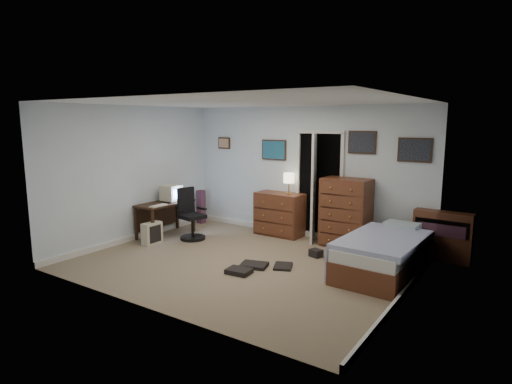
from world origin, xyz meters
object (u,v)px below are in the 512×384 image
(low_dresser, at_px, (280,214))
(tall_dresser, at_px, (346,213))
(bed, at_px, (384,254))
(computer_desk, at_px, (163,210))
(office_chair, at_px, (191,219))

(low_dresser, distance_m, tall_dresser, 1.39)
(tall_dresser, relative_size, bed, 0.63)
(computer_desk, xyz_separation_m, low_dresser, (1.89, 1.29, -0.09))
(tall_dresser, bearing_deg, office_chair, -153.26)
(tall_dresser, distance_m, bed, 1.43)
(computer_desk, xyz_separation_m, bed, (4.26, 0.30, -0.22))
(office_chair, relative_size, bed, 0.50)
(office_chair, xyz_separation_m, tall_dresser, (2.63, 1.16, 0.24))
(bed, bearing_deg, tall_dresser, 138.62)
(office_chair, bearing_deg, low_dresser, 55.86)
(computer_desk, relative_size, bed, 0.60)
(office_chair, relative_size, low_dresser, 1.04)
(office_chair, relative_size, tall_dresser, 0.79)
(tall_dresser, bearing_deg, low_dresser, -178.18)
(low_dresser, relative_size, bed, 0.48)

